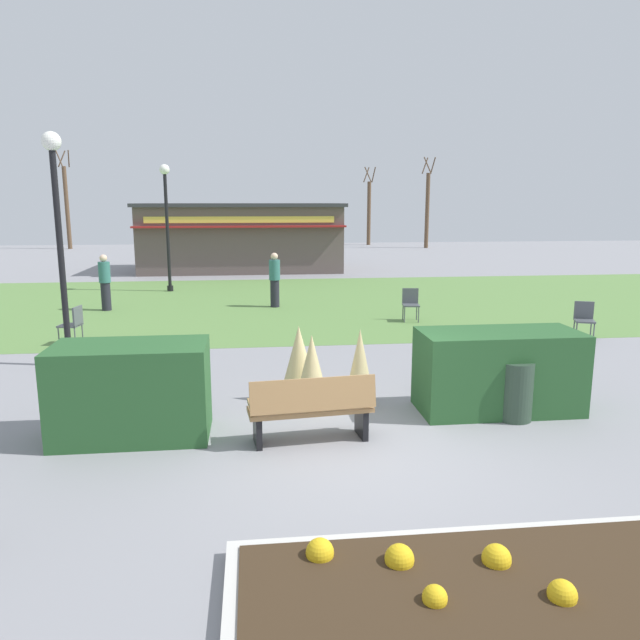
{
  "coord_description": "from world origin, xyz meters",
  "views": [
    {
      "loc": [
        -1.37,
        -7.42,
        3.24
      ],
      "look_at": [
        -0.25,
        2.43,
        1.28
      ],
      "focal_mm": 33.71,
      "sensor_mm": 36.0,
      "label": 1
    }
  ],
  "objects_px": {
    "cafe_chair_center": "(411,302)",
    "tree_right_bg": "(369,211)",
    "food_kiosk": "(242,237)",
    "cafe_chair_west": "(584,317)",
    "trash_bin": "(515,391)",
    "tree_left_bg": "(427,208)",
    "lamppost_mid": "(58,223)",
    "tree_center_bg": "(67,206)",
    "person_standing": "(275,280)",
    "cafe_chair_east": "(74,322)",
    "person_strolling": "(105,282)",
    "lamppost_far": "(167,213)",
    "parked_car_west_slot": "(236,244)",
    "park_bench": "(311,409)"
  },
  "relations": [
    {
      "from": "cafe_chair_east",
      "to": "person_strolling",
      "type": "height_order",
      "value": "person_strolling"
    },
    {
      "from": "food_kiosk",
      "to": "person_strolling",
      "type": "height_order",
      "value": "food_kiosk"
    },
    {
      "from": "park_bench",
      "to": "tree_right_bg",
      "type": "height_order",
      "value": "tree_right_bg"
    },
    {
      "from": "cafe_chair_west",
      "to": "parked_car_west_slot",
      "type": "bearing_deg",
      "value": 109.92
    },
    {
      "from": "tree_center_bg",
      "to": "person_strolling",
      "type": "bearing_deg",
      "value": -72.05
    },
    {
      "from": "cafe_chair_east",
      "to": "tree_right_bg",
      "type": "distance_m",
      "value": 33.64
    },
    {
      "from": "cafe_chair_center",
      "to": "park_bench",
      "type": "bearing_deg",
      "value": -113.53
    },
    {
      "from": "lamppost_mid",
      "to": "cafe_chair_center",
      "type": "bearing_deg",
      "value": 25.07
    },
    {
      "from": "park_bench",
      "to": "tree_left_bg",
      "type": "distance_m",
      "value": 35.78
    },
    {
      "from": "cafe_chair_center",
      "to": "tree_right_bg",
      "type": "relative_size",
      "value": 0.16
    },
    {
      "from": "tree_left_bg",
      "to": "tree_center_bg",
      "type": "distance_m",
      "value": 24.87
    },
    {
      "from": "lamppost_mid",
      "to": "parked_car_west_slot",
      "type": "relative_size",
      "value": 1.07
    },
    {
      "from": "cafe_chair_center",
      "to": "tree_center_bg",
      "type": "height_order",
      "value": "tree_center_bg"
    },
    {
      "from": "parked_car_west_slot",
      "to": "tree_center_bg",
      "type": "xyz_separation_m",
      "value": [
        -11.54,
        5.92,
        2.31
      ]
    },
    {
      "from": "parked_car_west_slot",
      "to": "tree_left_bg",
      "type": "distance_m",
      "value": 13.97
    },
    {
      "from": "cafe_chair_west",
      "to": "person_strolling",
      "type": "xyz_separation_m",
      "value": [
        -12.25,
        5.22,
        0.33
      ]
    },
    {
      "from": "person_standing",
      "to": "lamppost_mid",
      "type": "bearing_deg",
      "value": -12.21
    },
    {
      "from": "park_bench",
      "to": "cafe_chair_west",
      "type": "relative_size",
      "value": 1.96
    },
    {
      "from": "person_standing",
      "to": "person_strolling",
      "type": "bearing_deg",
      "value": -67.45
    },
    {
      "from": "cafe_chair_center",
      "to": "tree_right_bg",
      "type": "height_order",
      "value": "tree_right_bg"
    },
    {
      "from": "lamppost_far",
      "to": "cafe_chair_east",
      "type": "height_order",
      "value": "lamppost_far"
    },
    {
      "from": "lamppost_far",
      "to": "tree_left_bg",
      "type": "height_order",
      "value": "tree_left_bg"
    },
    {
      "from": "cafe_chair_west",
      "to": "trash_bin",
      "type": "bearing_deg",
      "value": -128.39
    },
    {
      "from": "trash_bin",
      "to": "tree_left_bg",
      "type": "xyz_separation_m",
      "value": [
        8.4,
        33.27,
        2.3
      ]
    },
    {
      "from": "lamppost_mid",
      "to": "tree_center_bg",
      "type": "xyz_separation_m",
      "value": [
        -8.82,
        31.37,
        0.12
      ]
    },
    {
      "from": "cafe_chair_west",
      "to": "cafe_chair_east",
      "type": "height_order",
      "value": "same"
    },
    {
      "from": "tree_left_bg",
      "to": "tree_center_bg",
      "type": "height_order",
      "value": "tree_center_bg"
    },
    {
      "from": "park_bench",
      "to": "lamppost_mid",
      "type": "xyz_separation_m",
      "value": [
        -4.44,
        4.43,
        2.35
      ]
    },
    {
      "from": "cafe_chair_west",
      "to": "tree_center_bg",
      "type": "relative_size",
      "value": 0.13
    },
    {
      "from": "trash_bin",
      "to": "food_kiosk",
      "type": "height_order",
      "value": "food_kiosk"
    },
    {
      "from": "tree_center_bg",
      "to": "food_kiosk",
      "type": "bearing_deg",
      "value": -50.17
    },
    {
      "from": "food_kiosk",
      "to": "cafe_chair_west",
      "type": "relative_size",
      "value": 10.68
    },
    {
      "from": "lamppost_far",
      "to": "cafe_chair_west",
      "type": "xyz_separation_m",
      "value": [
        10.86,
        -9.05,
        -2.3
      ]
    },
    {
      "from": "tree_right_bg",
      "to": "tree_center_bg",
      "type": "xyz_separation_m",
      "value": [
        -21.33,
        -1.5,
        0.44
      ]
    },
    {
      "from": "tree_left_bg",
      "to": "person_standing",
      "type": "bearing_deg",
      "value": -116.75
    },
    {
      "from": "lamppost_mid",
      "to": "food_kiosk",
      "type": "xyz_separation_m",
      "value": [
        3.23,
        16.92,
        -1.25
      ]
    },
    {
      "from": "food_kiosk",
      "to": "tree_center_bg",
      "type": "relative_size",
      "value": 1.43
    },
    {
      "from": "cafe_chair_center",
      "to": "person_strolling",
      "type": "bearing_deg",
      "value": 163.37
    },
    {
      "from": "trash_bin",
      "to": "parked_car_west_slot",
      "type": "bearing_deg",
      "value": 99.37
    },
    {
      "from": "trash_bin",
      "to": "tree_left_bg",
      "type": "relative_size",
      "value": 0.14
    },
    {
      "from": "trash_bin",
      "to": "person_standing",
      "type": "distance_m",
      "value": 10.76
    },
    {
      "from": "park_bench",
      "to": "person_strolling",
      "type": "relative_size",
      "value": 1.03
    },
    {
      "from": "lamppost_mid",
      "to": "cafe_chair_center",
      "type": "height_order",
      "value": "lamppost_mid"
    },
    {
      "from": "person_strolling",
      "to": "cafe_chair_west",
      "type": "bearing_deg",
      "value": 176.97
    },
    {
      "from": "person_standing",
      "to": "parked_car_west_slot",
      "type": "distance_m",
      "value": 19.16
    },
    {
      "from": "lamppost_far",
      "to": "cafe_chair_east",
      "type": "bearing_deg",
      "value": -97.52
    },
    {
      "from": "cafe_chair_east",
      "to": "tree_center_bg",
      "type": "distance_m",
      "value": 30.77
    },
    {
      "from": "cafe_chair_west",
      "to": "person_strolling",
      "type": "bearing_deg",
      "value": 156.91
    },
    {
      "from": "trash_bin",
      "to": "cafe_chair_east",
      "type": "bearing_deg",
      "value": 144.1
    },
    {
      "from": "food_kiosk",
      "to": "tree_right_bg",
      "type": "bearing_deg",
      "value": 59.8
    }
  ]
}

